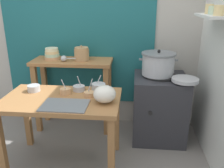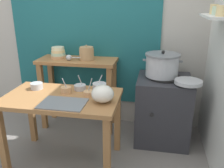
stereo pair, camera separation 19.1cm
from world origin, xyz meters
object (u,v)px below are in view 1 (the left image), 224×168
(prep_bowl_1, at_px, (34,88))
(prep_bowl_4, at_px, (89,93))
(prep_bowl_3, at_px, (65,91))
(steamer_pot, at_px, (158,64))
(bowl_stack_enamel, at_px, (52,54))
(clay_pot, at_px, (82,54))
(stove_block, at_px, (159,107))
(prep_table, at_px, (62,108))
(ladle, at_px, (65,58))
(wide_pan, at_px, (185,80))
(plastic_bag, at_px, (105,94))
(back_shelf_table, at_px, (73,77))
(serving_tray, at_px, (65,105))
(prep_bowl_0, at_px, (99,87))
(prep_bowl_2, at_px, (79,88))

(prep_bowl_1, bearing_deg, prep_bowl_4, -7.03)
(prep_bowl_3, bearing_deg, steamer_pot, 30.23)
(prep_bowl_3, bearing_deg, bowl_stack_enamel, 117.02)
(clay_pot, xyz_separation_m, prep_bowl_4, (0.21, -0.67, -0.23))
(prep_bowl_3, bearing_deg, stove_block, 28.27)
(prep_table, bearing_deg, prep_bowl_3, 80.29)
(steamer_pot, distance_m, ladle, 1.08)
(clay_pot, relative_size, prep_bowl_1, 1.44)
(prep_table, height_order, wide_pan, wide_pan)
(bowl_stack_enamel, xyz_separation_m, plastic_bag, (0.74, -0.82, -0.17))
(back_shelf_table, height_order, serving_tray, back_shelf_table)
(wide_pan, distance_m, prep_bowl_3, 1.23)
(serving_tray, distance_m, prep_bowl_0, 0.47)
(prep_table, relative_size, serving_tray, 2.75)
(bowl_stack_enamel, height_order, prep_bowl_4, bowl_stack_enamel)
(stove_block, distance_m, clay_pot, 1.11)
(back_shelf_table, bearing_deg, ladle, -130.14)
(clay_pot, distance_m, plastic_bag, 0.90)
(back_shelf_table, relative_size, stove_block, 1.23)
(serving_tray, bearing_deg, prep_bowl_1, 142.41)
(prep_bowl_0, bearing_deg, stove_block, 29.77)
(back_shelf_table, distance_m, prep_bowl_3, 0.66)
(prep_bowl_1, relative_size, prep_bowl_4, 0.72)
(plastic_bag, height_order, wide_pan, plastic_bag)
(back_shelf_table, height_order, clay_pot, clay_pot)
(ladle, distance_m, prep_bowl_0, 0.66)
(clay_pot, relative_size, prep_bowl_2, 1.09)
(prep_table, distance_m, prep_bowl_3, 0.17)
(bowl_stack_enamel, xyz_separation_m, ladle, (0.18, -0.10, -0.03))
(prep_table, bearing_deg, prep_bowl_2, 57.64)
(clay_pot, relative_size, prep_bowl_3, 1.16)
(ladle, xyz_separation_m, prep_bowl_0, (0.46, -0.43, -0.18))
(plastic_bag, xyz_separation_m, prep_bowl_3, (-0.40, 0.15, -0.05))
(plastic_bag, relative_size, prep_bowl_2, 1.24)
(prep_bowl_3, bearing_deg, prep_bowl_4, -4.76)
(wide_pan, bearing_deg, ladle, 169.43)
(stove_block, relative_size, prep_bowl_1, 6.23)
(bowl_stack_enamel, xyz_separation_m, prep_bowl_3, (0.34, -0.67, -0.21))
(ladle, bearing_deg, bowl_stack_enamel, 152.77)
(stove_block, distance_m, steamer_pot, 0.53)
(clay_pot, relative_size, plastic_bag, 0.88)
(prep_table, xyz_separation_m, serving_tray, (0.08, -0.17, 0.12))
(back_shelf_table, relative_size, ladle, 3.14)
(prep_bowl_2, bearing_deg, ladle, 119.53)
(clay_pot, xyz_separation_m, prep_bowl_3, (-0.03, -0.65, -0.22))
(wide_pan, bearing_deg, serving_tray, -152.53)
(prep_bowl_1, bearing_deg, steamer_pot, 21.10)
(stove_block, relative_size, wide_pan, 2.79)
(ladle, bearing_deg, prep_bowl_4, -56.43)
(prep_bowl_4, bearing_deg, stove_block, 36.54)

